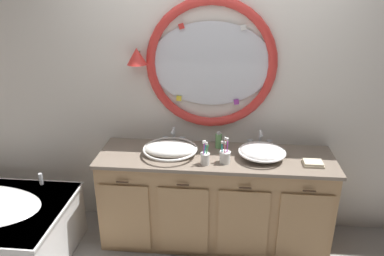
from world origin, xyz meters
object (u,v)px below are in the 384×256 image
at_px(sink_basin_left, 170,149).
at_px(folded_hand_towel, 313,163).
at_px(sink_basin_right, 262,152).
at_px(toothbrush_holder_left, 205,158).
at_px(toothbrush_holder_right, 225,156).
at_px(soap_dispenser, 219,140).

relative_size(sink_basin_left, folded_hand_towel, 2.88).
relative_size(sink_basin_left, sink_basin_right, 1.18).
bearing_deg(sink_basin_right, sink_basin_left, -180.00).
distance_m(sink_basin_left, toothbrush_holder_left, 0.34).
bearing_deg(toothbrush_holder_right, sink_basin_right, 18.97).
height_order(toothbrush_holder_left, soap_dispenser, toothbrush_holder_left).
relative_size(sink_basin_right, toothbrush_holder_right, 1.77).
relative_size(sink_basin_left, soap_dispenser, 2.95).
xyz_separation_m(toothbrush_holder_right, folded_hand_towel, (0.71, 0.03, -0.04)).
xyz_separation_m(sink_basin_right, folded_hand_towel, (0.41, -0.08, -0.05)).
bearing_deg(sink_basin_left, folded_hand_towel, -3.85).
bearing_deg(sink_basin_right, toothbrush_holder_left, -162.45).
relative_size(sink_basin_right, folded_hand_towel, 2.44).
relative_size(sink_basin_left, toothbrush_holder_left, 2.17).
bearing_deg(soap_dispenser, toothbrush_holder_right, -78.40).
distance_m(toothbrush_holder_right, soap_dispenser, 0.30).
bearing_deg(sink_basin_right, toothbrush_holder_right, -161.03).
distance_m(sink_basin_right, folded_hand_towel, 0.42).
bearing_deg(soap_dispenser, sink_basin_left, -155.47).
xyz_separation_m(toothbrush_holder_left, soap_dispenser, (0.10, 0.33, 0.01)).
bearing_deg(sink_basin_right, folded_hand_towel, -11.06).
bearing_deg(toothbrush_holder_right, folded_hand_towel, 2.08).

